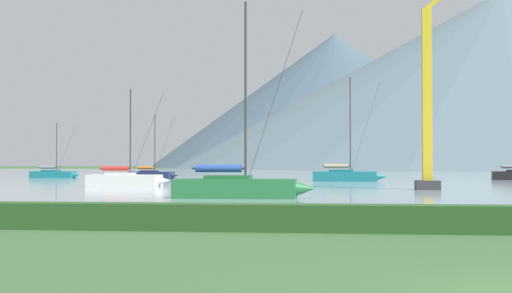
# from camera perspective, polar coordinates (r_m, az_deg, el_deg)

# --- Properties ---
(harbor_water) EXTENTS (320.00, 246.00, 0.00)m
(harbor_water) POSITION_cam_1_polar(r_m,az_deg,el_deg) (149.37, 7.94, -2.24)
(harbor_water) COLOR #8C9EA3
(harbor_water) RESTS_ON ground_plane
(hedge_line) EXTENTS (80.00, 1.20, 0.91)m
(hedge_line) POSITION_cam_1_polar(r_m,az_deg,el_deg) (23.66, 15.43, -5.77)
(hedge_line) COLOR #284C23
(hedge_line) RESTS_ON ground_plane
(sailboat_slip_2) EXTENTS (7.88, 2.89, 8.40)m
(sailboat_slip_2) POSITION_cam_1_polar(r_m,az_deg,el_deg) (110.33, -16.27, -2.18)
(sailboat_slip_2) COLOR #19707A
(sailboat_slip_2) RESTS_ON harbor_water
(sailboat_slip_7) EXTENTS (8.45, 3.01, 9.63)m
(sailboat_slip_7) POSITION_cam_1_polar(r_m,az_deg,el_deg) (70.30, -10.66, -2.65)
(sailboat_slip_7) COLOR white
(sailboat_slip_7) RESTS_ON harbor_water
(sailboat_slip_9) EXTENTS (7.75, 3.52, 9.54)m
(sailboat_slip_9) POSITION_cam_1_polar(r_m,az_deg,el_deg) (103.14, -8.53, -2.28)
(sailboat_slip_9) COLOR navy
(sailboat_slip_9) RESTS_ON harbor_water
(sailboat_slip_10) EXTENTS (9.21, 3.21, 13.14)m
(sailboat_slip_10) POSITION_cam_1_polar(r_m,az_deg,el_deg) (87.89, 7.40, -2.35)
(sailboat_slip_10) COLOR #19707A
(sailboat_slip_10) RESTS_ON harbor_water
(sailboat_slip_12) EXTENTS (9.23, 2.74, 12.91)m
(sailboat_slip_12) POSITION_cam_1_polar(r_m,az_deg,el_deg) (45.59, -1.56, -3.27)
(sailboat_slip_12) COLOR #236B38
(sailboat_slip_12) RESTS_ON harbor_water
(dock_crane) EXTENTS (8.15, 2.00, 21.27)m
(dock_crane) POSITION_cam_1_polar(r_m,az_deg,el_deg) (61.75, 14.12, 3.29)
(dock_crane) COLOR #333338
(dock_crane) RESTS_ON ground_plane
(distant_hill_west_ridge) EXTENTS (311.27, 311.27, 84.68)m
(distant_hill_west_ridge) POSITION_cam_1_polar(r_m,az_deg,el_deg) (352.53, 19.61, 5.23)
(distant_hill_west_ridge) COLOR slate
(distant_hill_west_ridge) RESTS_ON ground_plane
(distant_hill_east_ridge) EXTENTS (199.82, 199.82, 72.85)m
(distant_hill_east_ridge) POSITION_cam_1_polar(r_m,az_deg,el_deg) (382.12, 6.43, 3.76)
(distant_hill_east_ridge) COLOR #425666
(distant_hill_east_ridge) RESTS_ON ground_plane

